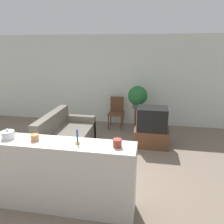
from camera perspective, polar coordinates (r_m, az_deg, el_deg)
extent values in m
plane|color=#756656|center=(4.25, -12.96, -17.70)|extent=(14.00, 14.00, 0.00)
cube|color=silver|center=(6.86, -2.64, 8.29)|extent=(9.00, 0.06, 2.70)
cube|color=#605B51|center=(5.27, -11.42, -7.45)|extent=(0.94, 1.61, 0.47)
cube|color=#605B51|center=(5.25, -15.48, -2.63)|extent=(0.20, 1.61, 0.41)
cube|color=#605B51|center=(4.64, -14.73, -10.10)|extent=(0.94, 0.16, 0.64)
cube|color=#605B51|center=(5.87, -8.94, -3.86)|extent=(0.94, 0.16, 0.64)
cube|color=brown|center=(5.50, 10.17, -6.53)|extent=(0.84, 0.56, 0.43)
cube|color=black|center=(5.33, 10.45, -1.70)|extent=(0.70, 0.54, 0.55)
cube|color=#939EB2|center=(5.33, 6.62, -1.50)|extent=(0.02, 0.44, 0.43)
cube|color=brown|center=(6.49, 1.02, -0.42)|extent=(0.44, 0.44, 0.04)
cube|color=brown|center=(6.61, 1.31, 2.13)|extent=(0.40, 0.04, 0.45)
cylinder|color=brown|center=(6.41, -0.93, -2.81)|extent=(0.04, 0.04, 0.42)
cylinder|color=brown|center=(6.36, 2.44, -3.01)|extent=(0.04, 0.04, 0.42)
cylinder|color=brown|center=(6.77, -0.33, -1.74)|extent=(0.04, 0.04, 0.42)
cylinder|color=brown|center=(6.71, 2.87, -1.92)|extent=(0.04, 0.04, 0.42)
cylinder|color=brown|center=(6.26, 6.49, -2.07)|extent=(0.15, 0.15, 0.71)
cylinder|color=#4C4C51|center=(6.14, 6.62, 1.61)|extent=(0.26, 0.26, 0.13)
sphere|color=#23602D|center=(6.07, 6.71, 4.26)|extent=(0.53, 0.53, 0.53)
cube|color=beige|center=(3.55, -16.99, -15.19)|extent=(2.70, 0.44, 1.08)
cylinder|color=silver|center=(3.55, -25.52, -5.39)|extent=(0.18, 0.18, 0.11)
sphere|color=silver|center=(3.53, -25.68, -4.23)|extent=(0.04, 0.04, 0.04)
cylinder|color=#C6844C|center=(3.33, -19.51, -6.29)|extent=(0.12, 0.12, 0.09)
cylinder|color=#B7933D|center=(3.10, -8.96, -8.01)|extent=(0.07, 0.07, 0.02)
cylinder|color=#2D3D9E|center=(3.05, -9.06, -6.19)|extent=(0.02, 0.02, 0.19)
cylinder|color=#99382D|center=(2.95, 1.39, -8.10)|extent=(0.12, 0.12, 0.11)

